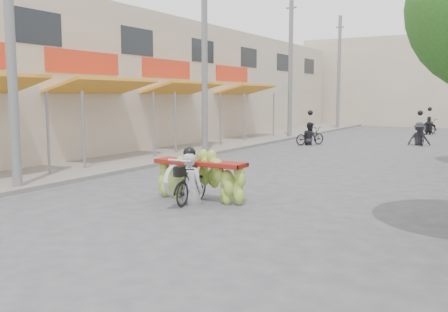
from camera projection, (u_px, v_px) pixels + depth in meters
ground at (86, 258)px, 7.46m from camera, size 120.00×120.00×0.00m
sidewalk_left at (210, 145)px, 23.83m from camera, size 4.00×60.00×0.12m
shophouse_row_left at (115, 84)px, 25.06m from camera, size 9.77×40.00×6.00m
far_building at (435, 82)px, 39.76m from camera, size 20.00×6.00×7.00m
utility_pole_near at (10, 29)px, 12.23m from camera, size 0.60×0.24×8.00m
utility_pole_mid at (205, 55)px, 19.98m from camera, size 0.60×0.24×8.00m
utility_pole_far at (290, 66)px, 27.72m from camera, size 0.60×0.24×8.00m
utility_pole_back at (339, 73)px, 35.47m from camera, size 0.60×0.24×8.00m
banana_motorbike at (195, 170)px, 11.27m from camera, size 2.23×1.76×2.17m
bg_motorbike_a at (310, 130)px, 24.40m from camera, size 1.30×1.61×1.95m
bg_motorbike_b at (420, 128)px, 24.14m from camera, size 1.19×1.62×1.95m
bg_motorbike_c at (429, 122)px, 31.01m from camera, size 1.10×1.84×1.95m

